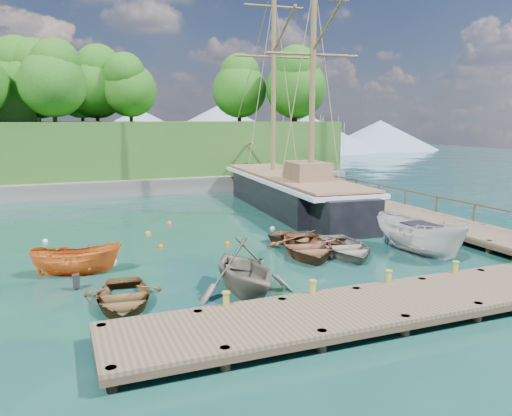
# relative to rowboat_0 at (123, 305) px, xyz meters

# --- Properties ---
(ground) EXTENTS (160.00, 160.00, 0.00)m
(ground) POSITION_rel_rowboat_0_xyz_m (6.78, 2.29, 0.00)
(ground) COLOR #103934
(ground) RESTS_ON ground
(dock_near) EXTENTS (20.00, 3.20, 1.10)m
(dock_near) POSITION_rel_rowboat_0_xyz_m (8.78, -4.21, 0.43)
(dock_near) COLOR brown
(dock_near) RESTS_ON ground
(dock_east) EXTENTS (3.20, 24.00, 1.10)m
(dock_east) POSITION_rel_rowboat_0_xyz_m (18.28, 9.29, 0.43)
(dock_east) COLOR brown
(dock_east) RESTS_ON ground
(bollard_0) EXTENTS (0.26, 0.26, 0.45)m
(bollard_0) POSITION_rel_rowboat_0_xyz_m (2.78, -2.81, 0.00)
(bollard_0) COLOR olive
(bollard_0) RESTS_ON ground
(bollard_1) EXTENTS (0.26, 0.26, 0.45)m
(bollard_1) POSITION_rel_rowboat_0_xyz_m (5.78, -2.81, 0.00)
(bollard_1) COLOR olive
(bollard_1) RESTS_ON ground
(bollard_2) EXTENTS (0.26, 0.26, 0.45)m
(bollard_2) POSITION_rel_rowboat_0_xyz_m (8.78, -2.81, 0.00)
(bollard_2) COLOR olive
(bollard_2) RESTS_ON ground
(bollard_3) EXTENTS (0.26, 0.26, 0.45)m
(bollard_3) POSITION_rel_rowboat_0_xyz_m (11.78, -2.81, 0.00)
(bollard_3) COLOR olive
(bollard_3) RESTS_ON ground
(rowboat_0) EXTENTS (3.27, 4.23, 0.81)m
(rowboat_0) POSITION_rel_rowboat_0_xyz_m (0.00, 0.00, 0.00)
(rowboat_0) COLOR brown
(rowboat_0) RESTS_ON ground
(rowboat_1) EXTENTS (3.79, 4.33, 2.18)m
(rowboat_1) POSITION_rel_rowboat_0_xyz_m (4.25, -0.42, 0.00)
(rowboat_1) COLOR #686255
(rowboat_1) RESTS_ON ground
(rowboat_2) EXTENTS (4.51, 5.47, 0.98)m
(rowboat_2) POSITION_rel_rowboat_0_xyz_m (8.82, 3.46, 0.00)
(rowboat_2) COLOR brown
(rowboat_2) RESTS_ON ground
(rowboat_3) EXTENTS (3.94, 4.92, 0.91)m
(rowboat_3) POSITION_rel_rowboat_0_xyz_m (10.47, 2.77, 0.00)
(rowboat_3) COLOR #6E635B
(rowboat_3) RESTS_ON ground
(rowboat_4) EXTENTS (4.78, 5.15, 0.87)m
(rowboat_4) POSITION_rel_rowboat_0_xyz_m (9.62, 4.79, 0.00)
(rowboat_4) COLOR brown
(rowboat_4) RESTS_ON ground
(motorboat_orange) EXTENTS (3.84, 2.18, 1.40)m
(motorboat_orange) POSITION_rel_rowboat_0_xyz_m (-1.31, 4.22, 0.00)
(motorboat_orange) COLOR orange
(motorboat_orange) RESTS_ON ground
(cabin_boat_white) EXTENTS (2.64, 5.46, 2.03)m
(cabin_boat_white) POSITION_rel_rowboat_0_xyz_m (13.78, 1.55, 0.00)
(cabin_boat_white) COLOR silver
(cabin_boat_white) RESTS_ON ground
(schooner) EXTENTS (5.86, 25.66, 18.45)m
(schooner) POSITION_rel_rowboat_0_xyz_m (13.32, 14.71, 1.02)
(schooner) COLOR black
(schooner) RESTS_ON ground
(mooring_buoy_0) EXTENTS (0.35, 0.35, 0.35)m
(mooring_buoy_0) POSITION_rel_rowboat_0_xyz_m (0.25, 5.52, 0.00)
(mooring_buoy_0) COLOR white
(mooring_buoy_0) RESTS_ON ground
(mooring_buoy_1) EXTENTS (0.28, 0.28, 0.28)m
(mooring_buoy_1) POSITION_rel_rowboat_0_xyz_m (2.73, 7.34, 0.00)
(mooring_buoy_1) COLOR #ED5100
(mooring_buoy_1) RESTS_ON ground
(mooring_buoy_2) EXTENTS (0.30, 0.30, 0.30)m
(mooring_buoy_2) POSITION_rel_rowboat_0_xyz_m (5.98, 6.66, 0.00)
(mooring_buoy_2) COLOR #EC4A00
(mooring_buoy_2) RESTS_ON ground
(mooring_buoy_3) EXTENTS (0.31, 0.31, 0.31)m
(mooring_buoy_3) POSITION_rel_rowboat_0_xyz_m (9.51, 9.04, 0.00)
(mooring_buoy_3) COLOR silver
(mooring_buoy_3) RESTS_ON ground
(mooring_buoy_4) EXTENTS (0.32, 0.32, 0.32)m
(mooring_buoy_4) POSITION_rel_rowboat_0_xyz_m (2.62, 10.45, 0.00)
(mooring_buoy_4) COLOR orange
(mooring_buoy_4) RESTS_ON ground
(mooring_buoy_5) EXTENTS (0.34, 0.34, 0.34)m
(mooring_buoy_5) POSITION_rel_rowboat_0_xyz_m (4.28, 12.62, 0.00)
(mooring_buoy_5) COLOR red
(mooring_buoy_5) RESTS_ON ground
(mooring_buoy_6) EXTENTS (0.28, 0.28, 0.28)m
(mooring_buoy_6) POSITION_rel_rowboat_0_xyz_m (-2.62, 10.62, 0.00)
(mooring_buoy_6) COLOR white
(mooring_buoy_6) RESTS_ON ground
(mooring_buoy_7) EXTENTS (0.32, 0.32, 0.32)m
(mooring_buoy_7) POSITION_rel_rowboat_0_xyz_m (9.72, 4.14, 0.00)
(mooring_buoy_7) COLOR orange
(mooring_buoy_7) RESTS_ON ground
(headland) EXTENTS (51.00, 19.31, 12.90)m
(headland) POSITION_rel_rowboat_0_xyz_m (-6.10, 33.66, 5.54)
(headland) COLOR #474744
(headland) RESTS_ON ground
(distant_ridge) EXTENTS (117.00, 40.00, 10.00)m
(distant_ridge) POSITION_rel_rowboat_0_xyz_m (11.08, 72.29, 4.35)
(distant_ridge) COLOR #728CA5
(distant_ridge) RESTS_ON ground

